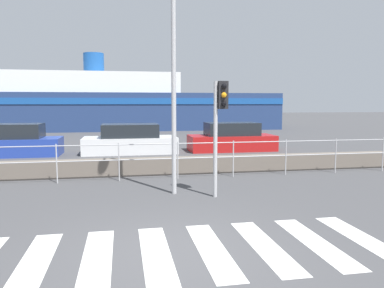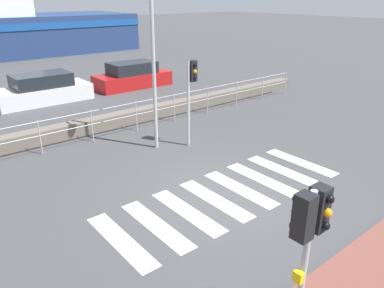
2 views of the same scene
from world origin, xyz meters
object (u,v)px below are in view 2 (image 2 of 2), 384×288
at_px(traffic_light_near, 310,225).
at_px(parked_car_white, 43,90).
at_px(traffic_light_far, 191,84).
at_px(parked_car_red, 133,76).
at_px(streetlamp, 156,18).

xyz_separation_m(traffic_light_near, parked_car_white, (1.56, 15.82, -1.30)).
relative_size(traffic_light_far, parked_car_red, 0.68).
relative_size(streetlamp, parked_car_white, 1.58).
distance_m(traffic_light_far, parked_car_red, 9.43).
relative_size(traffic_light_far, parked_car_white, 0.66).
xyz_separation_m(traffic_light_near, traffic_light_far, (3.57, 7.00, 0.23)).
distance_m(traffic_light_far, streetlamp, 2.36).
distance_m(streetlamp, parked_car_red, 10.06).
relative_size(traffic_light_far, streetlamp, 0.42).
bearing_deg(traffic_light_near, parked_car_white, 84.38).
xyz_separation_m(traffic_light_near, streetlamp, (2.50, 7.34, 2.31)).
height_order(streetlamp, parked_car_white, streetlamp).
bearing_deg(parked_car_red, streetlamp, -115.41).
relative_size(traffic_light_near, traffic_light_far, 0.84).
xyz_separation_m(traffic_light_near, parked_car_red, (6.53, 15.82, -1.29)).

